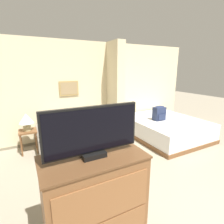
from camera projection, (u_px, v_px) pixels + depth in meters
name	position (u px, v px, depth m)	size (l,w,h in m)	color
wall_back	(92.00, 90.00, 4.95)	(6.46, 0.16, 2.60)	beige
wall_partition_pillar	(115.00, 90.00, 4.88)	(0.24, 0.63, 2.60)	beige
couch	(75.00, 132.00, 4.48)	(1.85, 0.84, 0.85)	gray
coffee_table	(94.00, 146.00, 3.59)	(0.69, 0.49, 0.40)	brown
side_table	(28.00, 135.00, 3.98)	(0.38, 0.38, 0.53)	brown
table_lamp	(26.00, 119.00, 3.89)	(0.32, 0.32, 0.40)	tan
tv_dresser	(95.00, 200.00, 1.89)	(1.06, 0.57, 1.04)	brown
tv	(93.00, 132.00, 1.70)	(0.97, 0.16, 0.52)	black
bed	(164.00, 127.00, 4.99)	(1.79, 2.12, 0.51)	brown
backpack	(159.00, 113.00, 4.78)	(0.33, 0.23, 0.40)	#232D4C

